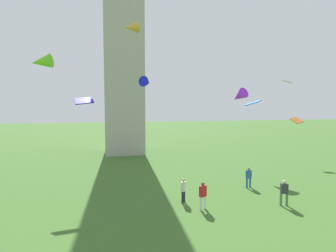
{
  "coord_description": "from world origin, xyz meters",
  "views": [
    {
      "loc": [
        -7.12,
        2.9,
        6.59
      ],
      "look_at": [
        -2.72,
        21.16,
        5.22
      ],
      "focal_mm": 27.85,
      "sensor_mm": 36.0,
      "label": 1
    }
  ],
  "objects_px": {
    "kite_flying_4": "(253,103)",
    "person_1": "(284,191)",
    "kite_flying_8": "(147,82)",
    "kite_flying_2": "(297,120)",
    "kite_flying_0": "(239,96)",
    "person_3": "(183,189)",
    "person_2": "(249,176)",
    "person_0": "(203,194)",
    "kite_flying_9": "(41,62)",
    "kite_flying_7": "(287,82)",
    "kite_flying_3": "(84,101)",
    "kite_flying_10": "(131,27)"
  },
  "relations": [
    {
      "from": "person_1",
      "to": "kite_flying_9",
      "type": "xyz_separation_m",
      "value": [
        -16.23,
        7.24,
        9.06
      ]
    },
    {
      "from": "person_2",
      "to": "kite_flying_9",
      "type": "distance_m",
      "value": 18.7
    },
    {
      "from": "person_1",
      "to": "kite_flying_2",
      "type": "height_order",
      "value": "kite_flying_2"
    },
    {
      "from": "kite_flying_3",
      "to": "kite_flying_7",
      "type": "height_order",
      "value": "kite_flying_7"
    },
    {
      "from": "person_3",
      "to": "person_1",
      "type": "bearing_deg",
      "value": 104.41
    },
    {
      "from": "person_0",
      "to": "kite_flying_3",
      "type": "height_order",
      "value": "kite_flying_3"
    },
    {
      "from": "person_1",
      "to": "kite_flying_3",
      "type": "relative_size",
      "value": 1.07
    },
    {
      "from": "person_0",
      "to": "kite_flying_10",
      "type": "distance_m",
      "value": 12.87
    },
    {
      "from": "person_0",
      "to": "person_3",
      "type": "bearing_deg",
      "value": -90.72
    },
    {
      "from": "person_0",
      "to": "kite_flying_0",
      "type": "height_order",
      "value": "kite_flying_0"
    },
    {
      "from": "person_2",
      "to": "person_0",
      "type": "bearing_deg",
      "value": -164.05
    },
    {
      "from": "person_3",
      "to": "kite_flying_7",
      "type": "height_order",
      "value": "kite_flying_7"
    },
    {
      "from": "kite_flying_0",
      "to": "kite_flying_2",
      "type": "relative_size",
      "value": 1.68
    },
    {
      "from": "kite_flying_8",
      "to": "person_0",
      "type": "bearing_deg",
      "value": 130.54
    },
    {
      "from": "kite_flying_4",
      "to": "kite_flying_7",
      "type": "bearing_deg",
      "value": -89.9
    },
    {
      "from": "person_0",
      "to": "kite_flying_9",
      "type": "xyz_separation_m",
      "value": [
        -10.72,
        6.57,
        9.02
      ]
    },
    {
      "from": "kite_flying_3",
      "to": "kite_flying_8",
      "type": "xyz_separation_m",
      "value": [
        6.0,
        6.2,
        2.14
      ]
    },
    {
      "from": "person_1",
      "to": "kite_flying_8",
      "type": "height_order",
      "value": "kite_flying_8"
    },
    {
      "from": "kite_flying_0",
      "to": "kite_flying_3",
      "type": "height_order",
      "value": "kite_flying_0"
    },
    {
      "from": "kite_flying_3",
      "to": "kite_flying_10",
      "type": "bearing_deg",
      "value": -42.89
    },
    {
      "from": "kite_flying_8",
      "to": "person_3",
      "type": "bearing_deg",
      "value": 127.17
    },
    {
      "from": "person_0",
      "to": "kite_flying_4",
      "type": "relative_size",
      "value": 1.58
    },
    {
      "from": "kite_flying_4",
      "to": "kite_flying_7",
      "type": "relative_size",
      "value": 1.34
    },
    {
      "from": "person_3",
      "to": "kite_flying_8",
      "type": "relative_size",
      "value": 0.86
    },
    {
      "from": "person_1",
      "to": "kite_flying_2",
      "type": "bearing_deg",
      "value": 67.16
    },
    {
      "from": "kite_flying_7",
      "to": "kite_flying_2",
      "type": "bearing_deg",
      "value": -53.42
    },
    {
      "from": "person_1",
      "to": "kite_flying_10",
      "type": "xyz_separation_m",
      "value": [
        -9.57,
        5.0,
        11.46
      ]
    },
    {
      "from": "person_1",
      "to": "kite_flying_8",
      "type": "xyz_separation_m",
      "value": [
        -7.17,
        13.17,
        8.25
      ]
    },
    {
      "from": "person_1",
      "to": "kite_flying_0",
      "type": "bearing_deg",
      "value": 95.75
    },
    {
      "from": "person_1",
      "to": "kite_flying_9",
      "type": "distance_m",
      "value": 19.95
    },
    {
      "from": "person_0",
      "to": "kite_flying_10",
      "type": "xyz_separation_m",
      "value": [
        -4.06,
        4.32,
        11.42
      ]
    },
    {
      "from": "kite_flying_4",
      "to": "person_1",
      "type": "bearing_deg",
      "value": -142.83
    },
    {
      "from": "person_1",
      "to": "kite_flying_0",
      "type": "xyz_separation_m",
      "value": [
        2.68,
        11.2,
        6.79
      ]
    },
    {
      "from": "kite_flying_8",
      "to": "kite_flying_2",
      "type": "bearing_deg",
      "value": -151.35
    },
    {
      "from": "kite_flying_3",
      "to": "kite_flying_0",
      "type": "bearing_deg",
      "value": 0.89
    },
    {
      "from": "kite_flying_4",
      "to": "kite_flying_2",
      "type": "bearing_deg",
      "value": -90.5
    },
    {
      "from": "person_3",
      "to": "kite_flying_0",
      "type": "relative_size",
      "value": 0.76
    },
    {
      "from": "kite_flying_0",
      "to": "kite_flying_10",
      "type": "relative_size",
      "value": 1.66
    },
    {
      "from": "kite_flying_2",
      "to": "kite_flying_10",
      "type": "distance_m",
      "value": 22.6
    },
    {
      "from": "kite_flying_0",
      "to": "kite_flying_2",
      "type": "xyz_separation_m",
      "value": [
        7.98,
        0.62,
        -2.76
      ]
    },
    {
      "from": "person_0",
      "to": "kite_flying_3",
      "type": "relative_size",
      "value": 1.1
    },
    {
      "from": "kite_flying_3",
      "to": "kite_flying_4",
      "type": "height_order",
      "value": "kite_flying_3"
    },
    {
      "from": "person_1",
      "to": "kite_flying_0",
      "type": "distance_m",
      "value": 13.37
    },
    {
      "from": "kite_flying_4",
      "to": "person_3",
      "type": "bearing_deg",
      "value": 25.26
    },
    {
      "from": "kite_flying_4",
      "to": "kite_flying_8",
      "type": "distance_m",
      "value": 13.89
    },
    {
      "from": "person_1",
      "to": "kite_flying_4",
      "type": "relative_size",
      "value": 1.53
    },
    {
      "from": "kite_flying_4",
      "to": "kite_flying_8",
      "type": "height_order",
      "value": "kite_flying_8"
    },
    {
      "from": "person_3",
      "to": "kite_flying_8",
      "type": "distance_m",
      "value": 13.8
    },
    {
      "from": "kite_flying_0",
      "to": "kite_flying_3",
      "type": "relative_size",
      "value": 1.37
    },
    {
      "from": "person_1",
      "to": "kite_flying_3",
      "type": "xyz_separation_m",
      "value": [
        -13.17,
        6.98,
        6.11
      ]
    }
  ]
}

